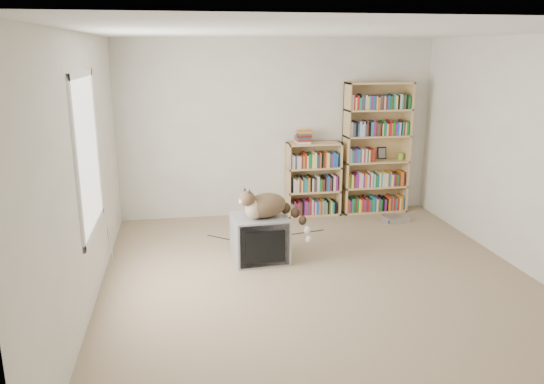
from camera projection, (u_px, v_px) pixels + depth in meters
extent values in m
cube|color=tan|center=(321.00, 283.00, 5.49)|extent=(4.50, 5.00, 0.01)
cube|color=silver|center=(278.00, 129.00, 7.55)|extent=(4.50, 0.02, 2.50)
cube|color=silver|center=(450.00, 264.00, 2.79)|extent=(4.50, 0.02, 2.50)
cube|color=silver|center=(84.00, 174.00, 4.80)|extent=(0.02, 5.00, 2.50)
cube|color=silver|center=(533.00, 158.00, 5.54)|extent=(0.02, 5.00, 2.50)
cube|color=white|center=(328.00, 32.00, 4.85)|extent=(4.50, 5.00, 0.02)
cube|color=white|center=(88.00, 154.00, 4.95)|extent=(0.02, 1.22, 1.52)
cube|color=gray|center=(260.00, 238.00, 6.05)|extent=(0.64, 0.59, 0.53)
cube|color=black|center=(265.00, 246.00, 5.81)|extent=(0.56, 0.07, 0.48)
cube|color=black|center=(265.00, 247.00, 5.79)|extent=(0.45, 0.04, 0.37)
cube|color=black|center=(258.00, 235.00, 6.16)|extent=(0.38, 0.32, 0.32)
ellipsoid|color=#3A2B18|center=(266.00, 205.00, 5.92)|extent=(0.59, 0.49, 0.27)
ellipsoid|color=#3A2B18|center=(275.00, 204.00, 5.99)|extent=(0.30, 0.32, 0.20)
ellipsoid|color=tan|center=(254.00, 209.00, 5.82)|extent=(0.25, 0.25, 0.23)
ellipsoid|color=#3A2B18|center=(247.00, 198.00, 5.76)|extent=(0.23, 0.22, 0.17)
sphere|color=beige|center=(242.00, 202.00, 5.73)|extent=(0.09, 0.09, 0.07)
cone|color=black|center=(249.00, 192.00, 5.71)|extent=(0.09, 0.10, 0.09)
cone|color=black|center=(245.00, 190.00, 5.79)|extent=(0.09, 0.10, 0.09)
cube|color=tan|center=(346.00, 150.00, 7.63)|extent=(0.02, 0.30, 1.90)
cube|color=tan|center=(406.00, 148.00, 7.79)|extent=(0.02, 0.30, 1.90)
cube|color=tan|center=(373.00, 147.00, 7.84)|extent=(0.95, 0.03, 1.90)
cube|color=tan|center=(380.00, 83.00, 7.47)|extent=(0.95, 0.30, 0.02)
cube|color=tan|center=(373.00, 210.00, 7.95)|extent=(0.95, 0.30, 0.03)
cube|color=tan|center=(374.00, 186.00, 7.86)|extent=(0.95, 0.30, 0.03)
cube|color=tan|center=(376.00, 161.00, 7.76)|extent=(0.95, 0.30, 0.02)
cube|color=tan|center=(377.00, 136.00, 7.66)|extent=(0.95, 0.30, 0.02)
cube|color=tan|center=(378.00, 110.00, 7.56)|extent=(0.95, 0.30, 0.02)
cube|color=#B21E17|center=(373.00, 203.00, 7.93)|extent=(0.87, 0.24, 0.19)
cube|color=#1B57B1|center=(375.00, 179.00, 7.83)|extent=(0.87, 0.24, 0.19)
cube|color=#147129|center=(376.00, 154.00, 7.73)|extent=(0.87, 0.24, 0.19)
cube|color=beige|center=(377.00, 128.00, 7.63)|extent=(0.87, 0.24, 0.19)
cube|color=black|center=(379.00, 102.00, 7.54)|extent=(0.87, 0.24, 0.19)
cube|color=tan|center=(288.00, 180.00, 7.60)|extent=(0.02, 0.30, 1.07)
cube|color=tan|center=(338.00, 178.00, 7.73)|extent=(0.02, 0.30, 1.07)
cube|color=tan|center=(311.00, 177.00, 7.80)|extent=(0.77, 0.03, 1.07)
cube|color=tan|center=(314.00, 144.00, 7.53)|extent=(0.77, 0.30, 0.02)
cube|color=tan|center=(313.00, 213.00, 7.80)|extent=(0.77, 0.30, 0.03)
cube|color=tan|center=(313.00, 191.00, 7.71)|extent=(0.77, 0.30, 0.03)
cube|color=tan|center=(314.00, 167.00, 7.62)|extent=(0.77, 0.30, 0.02)
cube|color=#B21E17|center=(313.00, 206.00, 7.77)|extent=(0.69, 0.24, 0.19)
cube|color=#1B57B1|center=(313.00, 183.00, 7.68)|extent=(0.69, 0.24, 0.19)
cube|color=#147129|center=(314.00, 160.00, 7.59)|extent=(0.69, 0.24, 0.19)
cube|color=#B21E17|center=(304.00, 137.00, 7.50)|extent=(0.20, 0.26, 0.17)
cylinder|color=#74AD31|center=(400.00, 156.00, 7.80)|extent=(0.09, 0.09, 0.10)
cube|color=black|center=(382.00, 153.00, 7.85)|extent=(0.13, 0.05, 0.18)
cube|color=#AEAEB3|center=(396.00, 219.00, 7.48)|extent=(0.37, 0.29, 0.08)
cube|color=silver|center=(109.00, 232.00, 6.09)|extent=(0.01, 0.08, 0.13)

